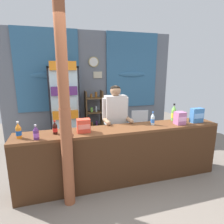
{
  "coord_description": "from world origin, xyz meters",
  "views": [
    {
      "loc": [
        -0.95,
        -2.4,
        1.89
      ],
      "look_at": [
        -0.04,
        0.7,
        1.14
      ],
      "focal_mm": 30.37,
      "sensor_mm": 36.0,
      "label": 1
    }
  ],
  "objects_px": {
    "soda_bottle_cola": "(55,128)",
    "snack_box_biscuit": "(197,115)",
    "soda_bottle_orange_soda": "(19,131)",
    "soda_bottle_grape_soda": "(36,133)",
    "snack_box_wafer": "(180,118)",
    "drink_fridge": "(64,100)",
    "plastic_lawn_chair": "(138,123)",
    "stall_counter": "(125,151)",
    "soda_bottle_water": "(153,119)",
    "shopkeeper": "(115,117)",
    "bottle_shelf_rack": "(94,113)",
    "snack_box_crackers": "(84,126)",
    "soda_bottle_lime_soda": "(174,113)",
    "timber_post": "(65,113)"
  },
  "relations": [
    {
      "from": "soda_bottle_cola",
      "to": "snack_box_biscuit",
      "type": "xyz_separation_m",
      "value": [
        2.43,
        -0.07,
        0.04
      ]
    },
    {
      "from": "soda_bottle_orange_soda",
      "to": "soda_bottle_cola",
      "type": "height_order",
      "value": "soda_bottle_orange_soda"
    },
    {
      "from": "soda_bottle_grape_soda",
      "to": "snack_box_wafer",
      "type": "bearing_deg",
      "value": 1.7
    },
    {
      "from": "drink_fridge",
      "to": "plastic_lawn_chair",
      "type": "height_order",
      "value": "drink_fridge"
    },
    {
      "from": "stall_counter",
      "to": "plastic_lawn_chair",
      "type": "bearing_deg",
      "value": 59.58
    },
    {
      "from": "soda_bottle_water",
      "to": "stall_counter",
      "type": "bearing_deg",
      "value": -166.87
    },
    {
      "from": "shopkeeper",
      "to": "drink_fridge",
      "type": "bearing_deg",
      "value": 119.15
    },
    {
      "from": "drink_fridge",
      "to": "bottle_shelf_rack",
      "type": "relative_size",
      "value": 1.58
    },
    {
      "from": "snack_box_wafer",
      "to": "snack_box_crackers",
      "type": "distance_m",
      "value": 1.65
    },
    {
      "from": "drink_fridge",
      "to": "soda_bottle_cola",
      "type": "distance_m",
      "value": 1.99
    },
    {
      "from": "snack_box_wafer",
      "to": "soda_bottle_grape_soda",
      "type": "bearing_deg",
      "value": -178.3
    },
    {
      "from": "soda_bottle_grape_soda",
      "to": "snack_box_biscuit",
      "type": "xyz_separation_m",
      "value": [
        2.68,
        0.09,
        0.04
      ]
    },
    {
      "from": "shopkeeper",
      "to": "soda_bottle_lime_soda",
      "type": "bearing_deg",
      "value": -16.29
    },
    {
      "from": "shopkeeper",
      "to": "soda_bottle_lime_soda",
      "type": "xyz_separation_m",
      "value": [
        1.03,
        -0.3,
        0.08
      ]
    },
    {
      "from": "bottle_shelf_rack",
      "to": "snack_box_wafer",
      "type": "relative_size",
      "value": 5.93
    },
    {
      "from": "shopkeeper",
      "to": "soda_bottle_grape_soda",
      "type": "distance_m",
      "value": 1.45
    },
    {
      "from": "stall_counter",
      "to": "plastic_lawn_chair",
      "type": "xyz_separation_m",
      "value": [
        0.98,
        1.67,
        -0.08
      ]
    },
    {
      "from": "timber_post",
      "to": "soda_bottle_lime_soda",
      "type": "relative_size",
      "value": 8.69
    },
    {
      "from": "snack_box_crackers",
      "to": "timber_post",
      "type": "bearing_deg",
      "value": -131.9
    },
    {
      "from": "soda_bottle_water",
      "to": "soda_bottle_cola",
      "type": "xyz_separation_m",
      "value": [
        -1.6,
        -0.01,
        -0.01
      ]
    },
    {
      "from": "snack_box_biscuit",
      "to": "snack_box_wafer",
      "type": "bearing_deg",
      "value": -177.28
    },
    {
      "from": "stall_counter",
      "to": "shopkeeper",
      "type": "bearing_deg",
      "value": 88.15
    },
    {
      "from": "timber_post",
      "to": "plastic_lawn_chair",
      "type": "bearing_deg",
      "value": 45.04
    },
    {
      "from": "shopkeeper",
      "to": "soda_bottle_water",
      "type": "bearing_deg",
      "value": -39.98
    },
    {
      "from": "drink_fridge",
      "to": "soda_bottle_cola",
      "type": "xyz_separation_m",
      "value": [
        -0.23,
        -1.97,
        -0.09
      ]
    },
    {
      "from": "shopkeeper",
      "to": "soda_bottle_grape_soda",
      "type": "bearing_deg",
      "value": -155.25
    },
    {
      "from": "soda_bottle_water",
      "to": "snack_box_biscuit",
      "type": "xyz_separation_m",
      "value": [
        0.83,
        -0.08,
        0.03
      ]
    },
    {
      "from": "bottle_shelf_rack",
      "to": "drink_fridge",
      "type": "bearing_deg",
      "value": -164.12
    },
    {
      "from": "drink_fridge",
      "to": "soda_bottle_lime_soda",
      "type": "relative_size",
      "value": 6.38
    },
    {
      "from": "soda_bottle_orange_soda",
      "to": "snack_box_biscuit",
      "type": "height_order",
      "value": "snack_box_biscuit"
    },
    {
      "from": "stall_counter",
      "to": "bottle_shelf_rack",
      "type": "relative_size",
      "value": 2.6
    },
    {
      "from": "snack_box_wafer",
      "to": "drink_fridge",
      "type": "bearing_deg",
      "value": 131.82
    },
    {
      "from": "shopkeeper",
      "to": "soda_bottle_orange_soda",
      "type": "distance_m",
      "value": 1.63
    },
    {
      "from": "bottle_shelf_rack",
      "to": "soda_bottle_lime_soda",
      "type": "height_order",
      "value": "bottle_shelf_rack"
    },
    {
      "from": "soda_bottle_water",
      "to": "soda_bottle_orange_soda",
      "type": "relative_size",
      "value": 0.96
    },
    {
      "from": "soda_bottle_lime_soda",
      "to": "soda_bottle_orange_soda",
      "type": "bearing_deg",
      "value": -175.91
    },
    {
      "from": "soda_bottle_cola",
      "to": "soda_bottle_grape_soda",
      "type": "relative_size",
      "value": 0.99
    },
    {
      "from": "soda_bottle_lime_soda",
      "to": "bottle_shelf_rack",
      "type": "bearing_deg",
      "value": 118.31
    },
    {
      "from": "soda_bottle_cola",
      "to": "soda_bottle_grape_soda",
      "type": "distance_m",
      "value": 0.29
    },
    {
      "from": "soda_bottle_orange_soda",
      "to": "soda_bottle_grape_soda",
      "type": "relative_size",
      "value": 1.15
    },
    {
      "from": "timber_post",
      "to": "shopkeeper",
      "type": "height_order",
      "value": "timber_post"
    },
    {
      "from": "soda_bottle_lime_soda",
      "to": "plastic_lawn_chair",
      "type": "bearing_deg",
      "value": 92.9
    },
    {
      "from": "soda_bottle_orange_soda",
      "to": "soda_bottle_cola",
      "type": "bearing_deg",
      "value": 3.91
    },
    {
      "from": "timber_post",
      "to": "soda_bottle_grape_soda",
      "type": "height_order",
      "value": "timber_post"
    },
    {
      "from": "soda_bottle_grape_soda",
      "to": "snack_box_wafer",
      "type": "distance_m",
      "value": 2.32
    },
    {
      "from": "soda_bottle_lime_soda",
      "to": "snack_box_wafer",
      "type": "xyz_separation_m",
      "value": [
        -0.04,
        -0.24,
        -0.03
      ]
    },
    {
      "from": "plastic_lawn_chair",
      "to": "shopkeeper",
      "type": "relative_size",
      "value": 0.54
    },
    {
      "from": "bottle_shelf_rack",
      "to": "soda_bottle_cola",
      "type": "height_order",
      "value": "bottle_shelf_rack"
    },
    {
      "from": "plastic_lawn_chair",
      "to": "snack_box_crackers",
      "type": "xyz_separation_m",
      "value": [
        -1.62,
        -1.59,
        0.55
      ]
    },
    {
      "from": "shopkeeper",
      "to": "snack_box_crackers",
      "type": "relative_size",
      "value": 7.68
    }
  ]
}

